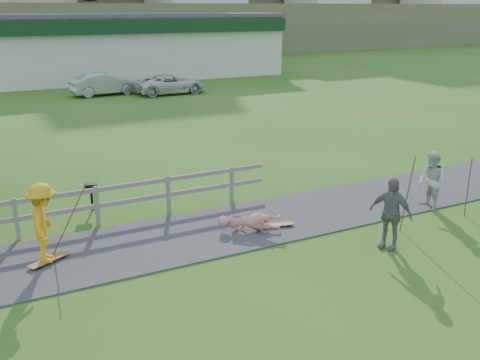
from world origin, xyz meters
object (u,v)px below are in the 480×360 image
Objects in this scene: spectator_a at (432,181)px; bbq at (92,197)px; car_silver at (104,84)px; skater_rider at (45,227)px; spectator_b at (390,213)px; car_white at (170,84)px; skater_fallen at (249,222)px.

bbq is (-8.70, 4.34, -0.45)m from spectator_a.
car_silver is at bearing -163.77° from spectator_a.
skater_rider is 1.03× the size of spectator_b.
car_silver is at bearing 153.73° from spectator_b.
car_white is (0.82, 23.87, -0.19)m from spectator_a.
skater_fallen is 0.94× the size of spectator_a.
spectator_b is at bearing -33.35° from bbq.
skater_fallen is 0.36× the size of car_silver.
car_silver is (-3.23, 25.36, -0.11)m from spectator_a.
car_silver is 0.94× the size of car_white.
spectator_b is at bearing 174.54° from car_silver.
car_white is 21.73m from bbq.
skater_rider is 0.39× the size of car_white.
skater_rider is 10.43m from spectator_a.
skater_rider is 8.00m from spectator_b.
bbq is (-5.83, 5.81, -0.49)m from spectator_b.
car_silver reaches higher than skater_fallen.
spectator_b is 8.24m from bbq.
skater_rider is at bearing -137.86° from spectator_b.
skater_rider is 2.26× the size of bbq.
skater_fallen is 23.81m from car_white.
skater_fallen is at bearing 162.29° from car_white.
spectator_a is at bearing -15.01° from bbq.
spectator_b is at bearing -53.93° from spectator_a.
skater_rider reaches higher than spectator_a.
skater_rider is at bearing -88.61° from spectator_a.
car_white is at bearing -173.01° from spectator_a.
spectator_b is 25.61m from car_white.
spectator_b is at bearing -100.22° from skater_rider.
spectator_b reaches higher than bbq.
skater_fallen is 5.53m from spectator_a.
skater_rider is at bearing 115.78° from skater_fallen.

